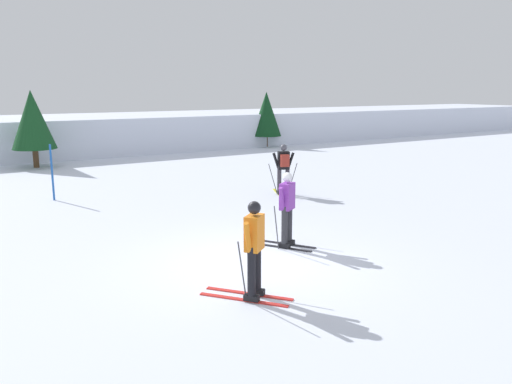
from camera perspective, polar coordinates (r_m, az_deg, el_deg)
name	(u,v)px	position (r m, az deg, el deg)	size (l,w,h in m)	color
ground_plane	(254,262)	(10.61, -0.26, -7.89)	(120.00, 120.00, 0.00)	silver
far_snow_ridge	(50,135)	(30.42, -22.09, 5.93)	(80.00, 7.51, 1.98)	silver
skier_orange	(254,247)	(8.56, -0.25, -6.23)	(1.28, 1.48, 1.71)	red
skier_black	(284,167)	(17.02, 3.12, 2.84)	(0.97, 1.62, 1.71)	gold
skier_purple	(287,207)	(11.40, 3.47, -1.72)	(1.17, 1.55, 1.71)	black
trail_marker_pole	(52,173)	(17.42, -21.94, 2.04)	(0.06, 0.06, 1.81)	#1E56AD
conifer_far_left	(266,114)	(31.37, 1.17, 8.75)	(1.84, 1.84, 3.34)	#513823
conifer_far_right	(33,120)	(24.96, -23.82, 7.43)	(1.93, 1.93, 3.48)	#513823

